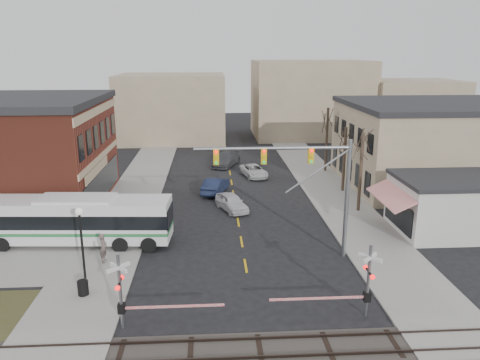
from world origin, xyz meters
name	(u,v)px	position (x,y,z in m)	size (l,w,h in m)	color
ground	(248,280)	(0.00, 0.00, 0.00)	(160.00, 160.00, 0.00)	black
sidewalk_west	(138,189)	(-9.50, 20.00, 0.06)	(5.00, 60.00, 0.12)	gray
sidewalk_east	(325,186)	(9.50, 20.00, 0.06)	(5.00, 60.00, 0.12)	gray
tan_building	(447,144)	(22.00, 20.00, 4.26)	(20.30, 15.30, 8.50)	gray
awning_shop	(451,205)	(15.97, 7.00, 2.16)	(9.74, 6.20, 4.30)	beige
tree_east_a	(361,172)	(10.50, 12.00, 3.50)	(0.28, 0.28, 6.75)	#382B21
tree_east_b	(344,159)	(10.80, 18.00, 3.27)	(0.28, 0.28, 6.30)	#382B21
tree_east_c	(327,140)	(11.00, 26.00, 3.72)	(0.28, 0.28, 7.20)	#382B21
transit_bus	(78,219)	(-11.60, 6.26, 1.89)	(13.23, 3.69, 3.37)	silver
traffic_signal_mast	(306,175)	(3.95, 3.08, 5.74)	(10.04, 0.30, 8.00)	gray
rr_crossing_west	(129,292)	(-6.23, -4.60, 1.97)	(5.60, 1.36, 4.00)	gray
rr_crossing_east	(360,282)	(5.41, -4.26, 1.97)	(5.60, 1.36, 4.00)	gray
street_lamp	(81,229)	(-9.84, 0.71, 3.31)	(0.44, 0.44, 4.49)	black
trash_bin	(83,288)	(-9.42, -1.31, 0.54)	(0.60, 0.60, 0.85)	black
car_a	(232,202)	(-0.40, 13.06, 0.72)	(1.71, 4.24, 1.45)	silver
car_b	(215,185)	(-1.75, 18.26, 0.78)	(1.64, 4.71, 1.55)	#171F39
car_c	(254,171)	(2.57, 24.27, 0.65)	(2.15, 4.66, 1.30)	silver
car_d	(226,159)	(-0.33, 29.61, 0.80)	(2.25, 5.53, 1.60)	#404146
pedestrian_near	(103,248)	(-9.18, 2.98, 1.09)	(0.71, 0.47, 1.94)	#655551
pedestrian_far	(101,227)	(-10.19, 6.87, 1.07)	(0.93, 0.72, 1.91)	#2E2B4C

